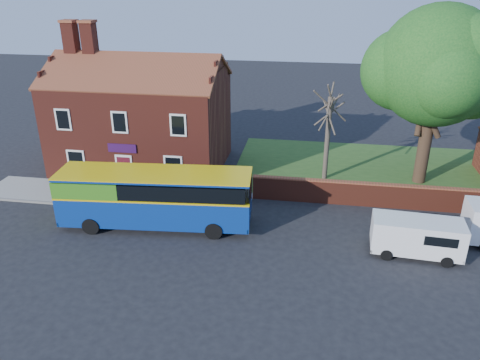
# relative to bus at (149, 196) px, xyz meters

# --- Properties ---
(ground) EXTENTS (120.00, 120.00, 0.00)m
(ground) POSITION_rel_bus_xyz_m (3.41, -2.44, -1.90)
(ground) COLOR black
(ground) RESTS_ON ground
(pavement) EXTENTS (18.00, 3.50, 0.12)m
(pavement) POSITION_rel_bus_xyz_m (-3.59, 3.31, -1.84)
(pavement) COLOR gray
(pavement) RESTS_ON ground
(kerb) EXTENTS (18.00, 0.15, 0.14)m
(kerb) POSITION_rel_bus_xyz_m (-3.59, 1.56, -1.83)
(kerb) COLOR slate
(kerb) RESTS_ON ground
(grass_strip) EXTENTS (26.00, 12.00, 0.04)m
(grass_strip) POSITION_rel_bus_xyz_m (16.41, 10.56, -1.88)
(grass_strip) COLOR #426B28
(grass_strip) RESTS_ON ground
(shop_building) EXTENTS (12.30, 8.13, 10.50)m
(shop_building) POSITION_rel_bus_xyz_m (-3.62, 9.05, 1.52)
(shop_building) COLOR maroon
(shop_building) RESTS_ON ground
(boundary_wall) EXTENTS (22.00, 0.38, 1.60)m
(boundary_wall) POSITION_rel_bus_xyz_m (16.41, 4.56, -1.08)
(boundary_wall) COLOR maroon
(boundary_wall) RESTS_ON ground
(bus) EXTENTS (11.18, 3.69, 3.34)m
(bus) POSITION_rel_bus_xyz_m (0.00, 0.00, 0.00)
(bus) COLOR navy
(bus) RESTS_ON ground
(van_near) EXTENTS (4.69, 2.16, 2.01)m
(van_near) POSITION_rel_bus_xyz_m (14.74, -0.86, -0.77)
(van_near) COLOR white
(van_near) RESTS_ON ground
(large_tree) EXTENTS (9.89, 7.83, 12.06)m
(large_tree) POSITION_rel_bus_xyz_m (16.82, 9.25, 6.00)
(large_tree) COLOR black
(large_tree) RESTS_ON ground
(bare_tree) EXTENTS (2.46, 2.93, 6.57)m
(bare_tree) POSITION_rel_bus_xyz_m (10.09, 8.54, 1.47)
(bare_tree) COLOR #4C4238
(bare_tree) RESTS_ON ground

